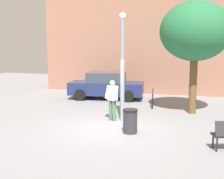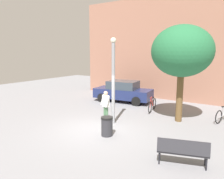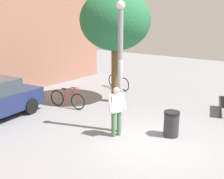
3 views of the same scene
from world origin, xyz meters
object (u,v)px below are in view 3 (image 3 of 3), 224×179
(lamppost, at_px, (120,64))
(bicycle_silver, at_px, (118,82))
(bicycle_red, at_px, (68,99))
(person_by_lamppost, at_px, (116,108))
(plaza_tree, at_px, (115,21))
(trash_bin, at_px, (171,124))

(lamppost, bearing_deg, bicycle_silver, 36.52)
(lamppost, bearing_deg, bicycle_red, 77.64)
(person_by_lamppost, xyz_separation_m, plaza_tree, (3.09, 2.34, 2.70))
(trash_bin, bearing_deg, lamppost, 114.32)
(trash_bin, bearing_deg, bicycle_silver, 51.78)
(bicycle_red, relative_size, bicycle_silver, 1.03)
(plaza_tree, height_order, bicycle_red, plaza_tree)
(lamppost, height_order, bicycle_silver, lamppost)
(person_by_lamppost, height_order, plaza_tree, plaza_tree)
(person_by_lamppost, bearing_deg, trash_bin, -52.98)
(bicycle_red, bearing_deg, person_by_lamppost, -107.87)
(bicycle_silver, bearing_deg, bicycle_red, -177.52)
(bicycle_red, bearing_deg, trash_bin, -90.12)
(plaza_tree, bearing_deg, person_by_lamppost, -142.79)
(lamppost, distance_m, plaza_tree, 3.73)
(plaza_tree, height_order, bicycle_silver, plaza_tree)
(lamppost, xyz_separation_m, bicycle_red, (0.73, 3.31, -1.99))
(trash_bin, bearing_deg, person_by_lamppost, 127.02)
(person_by_lamppost, height_order, trash_bin, person_by_lamppost)
(person_by_lamppost, distance_m, trash_bin, 1.90)
(plaza_tree, relative_size, bicycle_red, 2.79)
(person_by_lamppost, relative_size, bicycle_red, 0.93)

